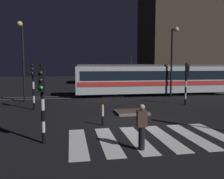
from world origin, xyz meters
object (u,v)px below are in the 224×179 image
(street_lamp_trackside_left, at_px, (22,52))
(tram, at_px, (153,79))
(traffic_light_corner_far_right, at_px, (187,77))
(street_lamp_trackside_right, at_px, (173,54))
(traffic_light_corner_far_left, at_px, (33,77))
(bollard_island_edge, at_px, (103,115))
(pedestrian_waiting_at_kerb, at_px, (142,127))
(traffic_light_corner_near_left, at_px, (42,92))

(street_lamp_trackside_left, bearing_deg, tram, 11.88)
(traffic_light_corner_far_right, bearing_deg, street_lamp_trackside_right, 79.59)
(traffic_light_corner_far_left, bearing_deg, bollard_island_edge, -50.87)
(traffic_light_corner_far_left, xyz_separation_m, tram, (11.13, 6.37, -0.55))
(traffic_light_corner_far_left, xyz_separation_m, bollard_island_edge, (4.17, -5.13, -1.74))
(pedestrian_waiting_at_kerb, bearing_deg, traffic_light_corner_far_left, 119.76)
(traffic_light_corner_far_right, xyz_separation_m, pedestrian_waiting_at_kerb, (-6.52, -9.06, -1.31))
(traffic_light_corner_far_left, distance_m, pedestrian_waiting_at_kerb, 10.34)
(traffic_light_corner_near_left, distance_m, street_lamp_trackside_right, 16.43)
(traffic_light_corner_far_left, xyz_separation_m, traffic_light_corner_far_right, (11.60, 0.17, -0.11))
(traffic_light_corner_near_left, bearing_deg, tram, 55.25)
(traffic_light_corner_near_left, height_order, tram, tram)
(pedestrian_waiting_at_kerb, xyz_separation_m, bollard_island_edge, (-0.91, 3.76, -0.32))
(traffic_light_corner_far_right, distance_m, tram, 6.23)
(street_lamp_trackside_right, distance_m, pedestrian_waiting_at_kerb, 15.64)
(street_lamp_trackside_left, bearing_deg, bollard_island_edge, -58.23)
(street_lamp_trackside_right, bearing_deg, pedestrian_waiting_at_kerb, -118.64)
(traffic_light_corner_near_left, bearing_deg, bollard_island_edge, 41.98)
(traffic_light_corner_far_right, relative_size, tram, 0.20)
(traffic_light_corner_far_right, height_order, tram, tram)
(traffic_light_corner_near_left, xyz_separation_m, traffic_light_corner_far_right, (10.14, 7.74, 0.12))
(street_lamp_trackside_right, xyz_separation_m, pedestrian_waiting_at_kerb, (-7.31, -13.39, -3.42))
(traffic_light_corner_near_left, xyz_separation_m, bollard_island_edge, (2.71, 2.44, -1.51))
(traffic_light_corner_near_left, height_order, bollard_island_edge, traffic_light_corner_near_left)
(street_lamp_trackside_left, height_order, bollard_island_edge, street_lamp_trackside_left)
(tram, bearing_deg, street_lamp_trackside_left, -168.12)
(street_lamp_trackside_right, xyz_separation_m, tram, (-1.27, 1.88, -2.54))
(traffic_light_corner_far_right, relative_size, pedestrian_waiting_at_kerb, 1.94)
(street_lamp_trackside_right, distance_m, tram, 3.40)
(traffic_light_corner_near_left, distance_m, tram, 16.97)
(street_lamp_trackside_right, bearing_deg, traffic_light_corner_near_left, -132.19)
(traffic_light_corner_far_left, xyz_separation_m, pedestrian_waiting_at_kerb, (5.08, -8.89, -1.42))
(traffic_light_corner_near_left, xyz_separation_m, pedestrian_waiting_at_kerb, (3.62, -1.33, -1.20))
(street_lamp_trackside_left, bearing_deg, traffic_light_corner_near_left, -76.15)
(street_lamp_trackside_left, height_order, street_lamp_trackside_right, street_lamp_trackside_right)
(traffic_light_corner_far_left, xyz_separation_m, traffic_light_corner_near_left, (1.46, -7.56, -0.23))
(street_lamp_trackside_left, height_order, tram, street_lamp_trackside_left)
(traffic_light_corner_far_left, xyz_separation_m, street_lamp_trackside_right, (12.40, 4.50, 1.99))
(traffic_light_corner_far_left, height_order, street_lamp_trackside_right, street_lamp_trackside_right)
(bollard_island_edge, bearing_deg, traffic_light_corner_near_left, -138.02)
(traffic_light_corner_near_left, xyz_separation_m, street_lamp_trackside_left, (-2.79, 11.32, 2.19))
(traffic_light_corner_far_right, height_order, street_lamp_trackside_left, street_lamp_trackside_left)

